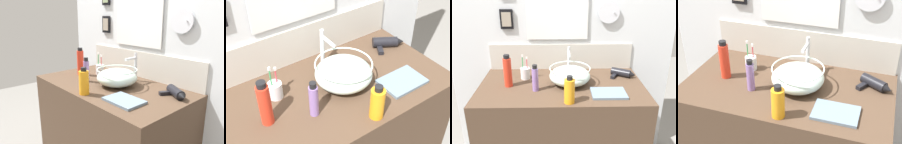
% 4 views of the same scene
% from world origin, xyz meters
% --- Properties ---
extents(vanity_counter, '(1.21, 0.67, 0.82)m').
position_xyz_m(vanity_counter, '(0.00, 0.00, 0.41)').
color(vanity_counter, '#4C3828').
rests_on(vanity_counter, ground).
extents(back_panel, '(1.89, 0.10, 2.55)m').
position_xyz_m(back_panel, '(-0.00, 0.36, 1.27)').
color(back_panel, silver).
rests_on(back_panel, ground).
extents(glass_bowl_sink, '(0.30, 0.30, 0.13)m').
position_xyz_m(glass_bowl_sink, '(0.06, 0.01, 0.89)').
color(glass_bowl_sink, silver).
rests_on(glass_bowl_sink, vanity_counter).
extents(faucet, '(0.02, 0.13, 0.23)m').
position_xyz_m(faucet, '(0.06, 0.20, 0.95)').
color(faucet, silver).
rests_on(faucet, vanity_counter).
extents(hair_drier, '(0.21, 0.15, 0.06)m').
position_xyz_m(hair_drier, '(0.48, 0.14, 0.85)').
color(hair_drier, black).
rests_on(hair_drier, vanity_counter).
extents(toothbrush_cup, '(0.07, 0.07, 0.20)m').
position_xyz_m(toothbrush_cup, '(-0.28, 0.12, 0.87)').
color(toothbrush_cup, silver).
rests_on(toothbrush_cup, vanity_counter).
extents(spray_bottle, '(0.04, 0.04, 0.19)m').
position_xyz_m(spray_bottle, '(-0.18, -0.09, 0.91)').
color(spray_bottle, '#8C6BB2').
rests_on(spray_bottle, vanity_counter).
extents(lotion_bottle, '(0.07, 0.07, 0.18)m').
position_xyz_m(lotion_bottle, '(0.05, -0.27, 0.90)').
color(lotion_bottle, orange).
rests_on(lotion_bottle, vanity_counter).
extents(soap_dispenser, '(0.06, 0.06, 0.24)m').
position_xyz_m(soap_dispenser, '(-0.39, -0.02, 0.93)').
color(soap_dispenser, red).
rests_on(soap_dispenser, vanity_counter).
extents(hand_towel, '(0.24, 0.17, 0.02)m').
position_xyz_m(hand_towel, '(0.32, -0.17, 0.83)').
color(hand_towel, slate).
rests_on(hand_towel, vanity_counter).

